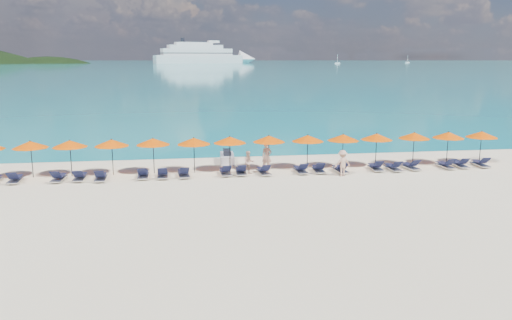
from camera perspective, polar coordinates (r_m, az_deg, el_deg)
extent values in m
plane|color=beige|center=(26.87, 0.93, -3.79)|extent=(1400.00, 1400.00, 0.00)
cube|color=#1FA9B2|center=(685.60, -8.15, 10.99)|extent=(1600.00, 1300.00, 0.01)
ellipsoid|color=black|center=(604.90, -22.44, 6.83)|extent=(162.00, 126.00, 85.50)
cube|color=silver|center=(573.61, -6.57, 11.36)|extent=(100.17, 42.55, 8.99)
cone|color=silver|center=(593.34, -0.97, 11.45)|extent=(24.15, 24.15, 19.77)
cube|color=silver|center=(573.12, -6.77, 12.17)|extent=(80.36, 34.91, 7.19)
cube|color=silver|center=(572.69, -6.96, 12.70)|extent=(62.70, 28.64, 4.49)
cube|color=silver|center=(572.26, -7.15, 13.06)|extent=(42.89, 21.00, 3.15)
cube|color=black|center=(573.11, -6.77, 12.03)|extent=(81.36, 35.34, 0.81)
cube|color=black|center=(573.14, -6.77, 12.35)|extent=(79.36, 34.48, 0.81)
cylinder|color=black|center=(569.05, -8.39, 13.40)|extent=(3.95, 3.95, 4.94)
cube|color=silver|center=(541.26, 9.28, 10.87)|extent=(5.42, 1.81, 1.45)
cylinder|color=silver|center=(541.22, 9.29, 11.37)|extent=(0.33, 0.33, 9.04)
cube|color=silver|center=(631.22, 16.91, 10.62)|extent=(5.14, 1.71, 1.37)
cylinder|color=silver|center=(631.19, 16.93, 11.03)|extent=(0.31, 0.31, 8.57)
cube|color=silver|center=(34.55, -3.33, 0.21)|extent=(1.02, 2.47, 0.56)
cube|color=black|center=(34.27, -3.32, 0.80)|extent=(0.55, 1.03, 0.35)
cylinder|color=black|center=(35.04, -3.38, 1.30)|extent=(0.56, 0.09, 0.06)
imported|color=tan|center=(32.10, 1.23, 0.41)|extent=(0.72, 0.54, 1.79)
imported|color=tan|center=(30.97, -0.83, -0.30)|extent=(0.77, 0.53, 1.47)
imported|color=tan|center=(30.96, 9.85, -0.34)|extent=(1.12, 0.69, 1.62)
cylinder|color=black|center=(33.02, -24.25, 0.05)|extent=(0.05, 0.05, 2.20)
cone|color=#E34C00|center=(32.86, -24.38, 1.62)|extent=(2.10, 2.10, 0.42)
sphere|color=black|center=(32.83, -24.42, 2.00)|extent=(0.08, 0.08, 0.08)
cylinder|color=black|center=(32.42, -20.40, 0.15)|extent=(0.05, 0.05, 2.20)
cone|color=#E34C00|center=(32.26, -20.52, 1.76)|extent=(2.10, 2.10, 0.42)
sphere|color=black|center=(32.22, -20.55, 2.14)|extent=(0.08, 0.08, 0.08)
cylinder|color=black|center=(31.97, -16.09, 0.28)|extent=(0.05, 0.05, 2.20)
cone|color=#E34C00|center=(31.81, -16.18, 1.90)|extent=(2.10, 2.10, 0.42)
sphere|color=black|center=(31.77, -16.20, 2.30)|extent=(0.08, 0.08, 0.08)
cylinder|color=black|center=(31.80, -11.62, 0.44)|extent=(0.05, 0.05, 2.20)
cone|color=#E34C00|center=(31.63, -11.69, 2.08)|extent=(2.10, 2.10, 0.42)
sphere|color=black|center=(31.60, -11.71, 2.47)|extent=(0.08, 0.08, 0.08)
cylinder|color=black|center=(31.58, -7.08, 0.52)|extent=(0.05, 0.05, 2.20)
cone|color=#E34C00|center=(31.41, -7.12, 2.16)|extent=(2.10, 2.10, 0.42)
sphere|color=black|center=(31.38, -7.13, 2.56)|extent=(0.08, 0.08, 0.08)
cylinder|color=black|center=(31.83, -3.00, 0.68)|extent=(0.05, 0.05, 2.20)
cone|color=#E34C00|center=(31.67, -3.02, 2.32)|extent=(2.10, 2.10, 0.42)
sphere|color=black|center=(31.64, -3.03, 2.71)|extent=(0.08, 0.08, 0.08)
cylinder|color=black|center=(32.20, 1.48, 0.82)|extent=(0.05, 0.05, 2.20)
cone|color=#E34C00|center=(32.04, 1.49, 2.44)|extent=(2.10, 2.10, 0.42)
sphere|color=black|center=(32.00, 1.49, 2.82)|extent=(0.08, 0.08, 0.08)
cylinder|color=black|center=(32.59, 5.90, 0.89)|extent=(0.05, 0.05, 2.20)
cone|color=#E34C00|center=(32.43, 5.94, 2.49)|extent=(2.10, 2.10, 0.42)
sphere|color=black|center=(32.40, 5.95, 2.87)|extent=(0.08, 0.08, 0.08)
cylinder|color=black|center=(33.23, 9.88, 0.99)|extent=(0.05, 0.05, 2.20)
cone|color=#E34C00|center=(33.08, 9.94, 2.56)|extent=(2.10, 2.10, 0.42)
sphere|color=black|center=(33.04, 9.95, 2.93)|extent=(0.08, 0.08, 0.08)
cylinder|color=black|center=(34.02, 13.56, 1.08)|extent=(0.05, 0.05, 2.20)
cone|color=#E34C00|center=(33.86, 13.63, 2.61)|extent=(2.10, 2.10, 0.42)
sphere|color=black|center=(33.83, 13.65, 2.98)|extent=(0.08, 0.08, 0.08)
cylinder|color=black|center=(35.16, 17.55, 1.20)|extent=(0.05, 0.05, 2.20)
cone|color=#E34C00|center=(35.01, 17.64, 2.68)|extent=(2.10, 2.10, 0.42)
sphere|color=black|center=(34.98, 17.67, 3.04)|extent=(0.08, 0.08, 0.08)
cylinder|color=black|center=(36.14, 21.03, 1.24)|extent=(0.05, 0.05, 2.20)
cone|color=#E34C00|center=(35.99, 21.13, 2.68)|extent=(2.10, 2.10, 0.42)
sphere|color=black|center=(35.96, 21.16, 3.02)|extent=(0.08, 0.08, 0.08)
cylinder|color=black|center=(37.32, 24.27, 1.29)|extent=(0.05, 0.05, 2.20)
cone|color=#E34C00|center=(37.18, 24.39, 2.68)|extent=(2.10, 2.10, 0.42)
sphere|color=black|center=(37.15, 24.42, 3.02)|extent=(0.08, 0.08, 0.08)
cube|color=silver|center=(32.25, -25.79, -2.09)|extent=(0.71, 1.73, 0.06)
cube|color=#131733|center=(32.45, -25.71, -1.71)|extent=(0.61, 1.13, 0.04)
cube|color=#131733|center=(31.64, -26.10, -1.60)|extent=(0.58, 0.57, 0.43)
cube|color=silver|center=(31.58, -21.61, -2.01)|extent=(0.69, 1.72, 0.06)
cube|color=#131733|center=(31.78, -21.51, -1.63)|extent=(0.60, 1.12, 0.04)
cube|color=#131733|center=(30.97, -21.93, -1.52)|extent=(0.57, 0.56, 0.43)
cube|color=silver|center=(31.35, -19.47, -1.95)|extent=(0.62, 1.70, 0.06)
cube|color=#131733|center=(31.55, -19.41, -1.56)|extent=(0.55, 1.10, 0.04)
cube|color=#131733|center=(30.73, -19.72, -1.45)|extent=(0.55, 0.54, 0.43)
cube|color=silver|center=(30.90, -17.32, -2.00)|extent=(0.71, 1.73, 0.06)
cube|color=#131733|center=(31.11, -17.29, -1.61)|extent=(0.61, 1.13, 0.04)
cube|color=#131733|center=(30.28, -17.47, -1.49)|extent=(0.58, 0.56, 0.43)
cube|color=silver|center=(30.86, -12.77, -1.77)|extent=(0.64, 1.71, 0.06)
cube|color=#131733|center=(31.07, -12.76, -1.38)|extent=(0.56, 1.11, 0.04)
cube|color=#131733|center=(30.23, -12.87, -1.26)|extent=(0.56, 0.54, 0.43)
cube|color=silver|center=(30.71, -10.62, -1.75)|extent=(0.66, 1.71, 0.06)
cube|color=#131733|center=(30.92, -10.62, -1.35)|extent=(0.58, 1.11, 0.04)
cube|color=#131733|center=(30.08, -10.66, -1.23)|extent=(0.56, 0.55, 0.43)
cube|color=silver|center=(30.67, -8.27, -1.69)|extent=(0.77, 1.75, 0.06)
cube|color=#131733|center=(30.88, -8.32, -1.29)|extent=(0.65, 1.15, 0.04)
cube|color=#131733|center=(30.04, -8.19, -1.16)|extent=(0.60, 0.59, 0.43)
cube|color=silver|center=(30.92, -3.51, -1.47)|extent=(0.71, 1.73, 0.06)
cube|color=#131733|center=(31.13, -3.58, -1.08)|extent=(0.61, 1.13, 0.04)
cube|color=#131733|center=(30.30, -3.38, -0.95)|extent=(0.58, 0.57, 0.43)
cube|color=silver|center=(31.02, -1.72, -1.42)|extent=(0.71, 1.73, 0.06)
cube|color=#131733|center=(31.22, -1.75, -1.03)|extent=(0.61, 1.13, 0.04)
cube|color=#131733|center=(30.39, -1.66, -0.90)|extent=(0.58, 0.56, 0.43)
cube|color=silver|center=(31.06, 0.87, -1.39)|extent=(0.76, 1.75, 0.06)
cube|color=#131733|center=(31.26, 0.76, -1.01)|extent=(0.64, 1.14, 0.04)
cube|color=#131733|center=(30.45, 1.13, -0.87)|extent=(0.59, 0.58, 0.43)
cube|color=silver|center=(31.53, 5.13, -1.24)|extent=(0.68, 1.72, 0.06)
cube|color=#131733|center=(31.73, 5.02, -0.86)|extent=(0.59, 1.12, 0.04)
cube|color=#131733|center=(30.92, 5.42, -0.73)|extent=(0.57, 0.56, 0.43)
cube|color=silver|center=(31.86, 7.14, -1.15)|extent=(0.74, 1.74, 0.06)
cube|color=#131733|center=(32.06, 7.06, -0.77)|extent=(0.63, 1.14, 0.04)
cube|color=#131733|center=(31.24, 7.35, -0.64)|extent=(0.59, 0.58, 0.43)
cube|color=silver|center=(32.04, 9.59, -1.15)|extent=(0.67, 1.72, 0.06)
cube|color=#131733|center=(32.23, 9.45, -0.78)|extent=(0.59, 1.12, 0.04)
cube|color=#131733|center=(31.44, 9.95, -0.64)|extent=(0.57, 0.55, 0.43)
cube|color=silver|center=(33.05, 13.50, -0.92)|extent=(0.75, 1.74, 0.06)
cube|color=#131733|center=(33.25, 13.39, -0.56)|extent=(0.63, 1.14, 0.04)
cube|color=#131733|center=(32.45, 13.82, -0.42)|extent=(0.59, 0.58, 0.43)
cube|color=silver|center=(33.28, 15.40, -0.93)|extent=(0.67, 1.72, 0.06)
cube|color=#131733|center=(33.47, 15.23, -0.57)|extent=(0.58, 1.12, 0.04)
cube|color=#131733|center=(32.72, 15.84, -0.44)|extent=(0.57, 0.55, 0.43)
cube|color=silver|center=(33.95, 17.21, -0.79)|extent=(0.79, 1.75, 0.06)
cube|color=#131733|center=(34.12, 17.01, -0.44)|extent=(0.66, 1.15, 0.04)
cube|color=#131733|center=(33.41, 17.74, -0.30)|extent=(0.60, 0.59, 0.43)
cube|color=silver|center=(35.04, 20.85, -0.66)|extent=(0.67, 1.72, 0.06)
cube|color=#131733|center=(35.22, 20.66, -0.32)|extent=(0.58, 1.12, 0.04)
cube|color=#131733|center=(34.50, 21.36, -0.18)|extent=(0.56, 0.55, 0.43)
cube|color=silver|center=(35.69, 22.27, -0.56)|extent=(0.77, 1.75, 0.06)
cube|color=#131733|center=(35.88, 22.12, -0.22)|extent=(0.64, 1.14, 0.04)
cube|color=#131733|center=(35.12, 22.70, -0.09)|extent=(0.60, 0.58, 0.43)
cube|color=silver|center=(36.45, 24.23, -0.47)|extent=(0.72, 1.73, 0.06)
cube|color=#131733|center=(36.64, 24.07, -0.15)|extent=(0.62, 1.13, 0.04)
cube|color=#131733|center=(35.91, 24.71, -0.02)|extent=(0.58, 0.57, 0.43)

